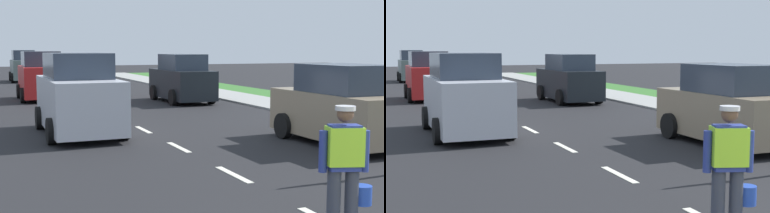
% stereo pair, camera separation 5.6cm
% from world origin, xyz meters
% --- Properties ---
extents(ground_plane, '(96.00, 96.00, 0.00)m').
position_xyz_m(ground_plane, '(0.00, 21.00, 0.00)').
color(ground_plane, black).
extents(sidewalk_right, '(2.40, 72.00, 0.14)m').
position_xyz_m(sidewalk_right, '(7.20, 10.00, 0.00)').
color(sidewalk_right, '#9E9E99').
rests_on(sidewalk_right, ground).
extents(lane_center_line, '(0.14, 46.40, 0.01)m').
position_xyz_m(lane_center_line, '(0.00, 25.20, 0.00)').
color(lane_center_line, silver).
rests_on(lane_center_line, ground).
extents(road_worker, '(0.77, 0.41, 1.67)m').
position_xyz_m(road_worker, '(-0.02, 2.38, 0.93)').
color(road_worker, '#383D4C').
rests_on(road_worker, ground).
extents(car_oncoming_lead, '(2.08, 4.40, 2.28)m').
position_xyz_m(car_oncoming_lead, '(-1.90, 11.66, 1.06)').
color(car_oncoming_lead, silver).
rests_on(car_oncoming_lead, ground).
extents(car_oncoming_second, '(2.06, 3.88, 2.26)m').
position_xyz_m(car_oncoming_second, '(-1.78, 22.28, 1.05)').
color(car_oncoming_second, red).
rests_on(car_oncoming_second, ground).
extents(car_parked_curbside, '(2.06, 4.03, 2.01)m').
position_xyz_m(car_parked_curbside, '(4.01, 7.64, 0.93)').
color(car_parked_curbside, gray).
rests_on(car_parked_curbside, ground).
extents(car_oncoming_third, '(1.88, 4.14, 2.24)m').
position_xyz_m(car_oncoming_third, '(-1.49, 36.60, 1.04)').
color(car_oncoming_third, slate).
rests_on(car_oncoming_third, ground).
extents(car_parked_far, '(1.98, 4.27, 2.14)m').
position_xyz_m(car_parked_far, '(3.97, 18.98, 0.99)').
color(car_parked_far, black).
rests_on(car_parked_far, ground).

